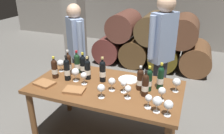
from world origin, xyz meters
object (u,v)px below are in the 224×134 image
Objects in this scene: wine_glass_10 at (112,82)px; wine_glass_11 at (177,82)px; wine_bottle_0 at (140,79)px; wine_bottle_9 at (88,69)px; wine_bottle_3 at (145,85)px; wine_bottle_7 at (83,65)px; wine_glass_2 at (84,76)px; wine_glass_1 at (75,72)px; wine_bottle_8 at (77,63)px; dining_table at (106,93)px; wine_bottle_1 at (103,71)px; wine_bottle_4 at (67,69)px; leather_ledger at (74,90)px; wine_glass_7 at (124,84)px; taster_seated_left at (76,46)px; wine_glass_0 at (128,89)px; wine_bottle_6 at (149,80)px; serving_plate at (128,80)px; wine_bottle_2 at (160,78)px; wine_glass_3 at (168,105)px; tasting_notebook at (45,83)px; sommelier_presenting at (162,47)px; wine_bottle_10 at (68,64)px; wine_glass_6 at (61,63)px; wine_bottle_5 at (55,69)px; wine_glass_9 at (157,101)px; wine_glass_8 at (149,99)px; wine_glass_5 at (162,91)px.

wine_glass_10 is 0.69m from wine_glass_11.
wine_bottle_9 is (-0.65, 0.03, 0.00)m from wine_bottle_0.
wine_bottle_7 reaches higher than wine_bottle_3.
wine_glass_1 is at bearing 164.45° from wine_glass_2.
wine_bottle_8 is (-0.85, 0.14, 0.01)m from wine_bottle_0.
dining_table is 5.57× the size of wine_bottle_1.
wine_bottle_4 reaches higher than wine_bottle_1.
wine_bottle_4 is at bearing 126.20° from leather_ledger.
wine_bottle_1 is at bearing 153.21° from wine_glass_7.
taster_seated_left reaches higher than wine_bottle_1.
wine_bottle_7 reaches higher than wine_glass_0.
wine_bottle_1 is 1.03× the size of wine_bottle_8.
wine_bottle_9 is 1.77× the size of wine_glass_11.
wine_bottle_6 is 0.34m from serving_plate.
wine_bottle_2 is 1.28× the size of serving_plate.
wine_bottle_6 is 1.79× the size of wine_glass_3.
wine_bottle_6 is at bearing 22.36° from wine_glass_10.
tasting_notebook is (-1.40, 0.10, -0.10)m from wine_glass_3.
sommelier_presenting is at bearing 49.77° from tasting_notebook.
wine_bottle_10 reaches higher than wine_glass_6.
wine_bottle_6 reaches higher than serving_plate.
wine_glass_7 is at bearing -20.32° from wine_bottle_8.
taster_seated_left is at bearing 111.77° from wine_bottle_4.
wine_bottle_5 is 1.24× the size of tasting_notebook.
sommelier_presenting is (-0.25, 1.08, 0.17)m from wine_glass_3.
wine_bottle_10 is (-1.13, -0.03, 0.00)m from wine_bottle_2.
wine_glass_9 is 1.75m from taster_seated_left.
taster_seated_left reaches higher than wine_glass_11.
wine_bottle_7 is 1.02m from wine_glass_8.
wine_bottle_10 is 0.69m from wine_glass_10.
leather_ledger is (0.00, -0.33, -0.11)m from wine_bottle_9.
wine_glass_6 is (-0.03, 0.18, -0.01)m from wine_bottle_5.
wine_bottle_9 is 1.29× the size of tasting_notebook.
wine_glass_10 is (0.58, -0.27, -0.02)m from wine_bottle_8.
wine_bottle_0 is 0.18× the size of taster_seated_left.
sommelier_presenting is (1.18, 0.60, 0.17)m from wine_glass_6.
sommelier_presenting is at bearing 98.78° from wine_bottle_2.
wine_glass_6 is (-0.42, 0.07, -0.01)m from wine_bottle_9.
wine_bottle_2 is at bearing 96.57° from wine_glass_9.
wine_bottle_3 is 1.05× the size of wine_bottle_5.
wine_bottle_9 reaches higher than wine_glass_9.
wine_bottle_9 is at bearing 168.83° from wine_glass_5.
wine_glass_7 is (0.72, -0.04, -0.03)m from wine_bottle_4.
wine_bottle_8 is (-0.09, 0.02, 0.00)m from wine_bottle_7.
wine_glass_10 is (-0.48, -0.23, -0.02)m from wine_bottle_2.
wine_glass_2 is at bearing -147.37° from serving_plate.
wine_bottle_2 is 1.27m from wine_glass_6.
wine_bottle_0 is 1.95× the size of wine_glass_8.
wine_glass_3 is at bearing -23.31° from wine_bottle_8.
wine_glass_9 is at bearing -25.69° from dining_table.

